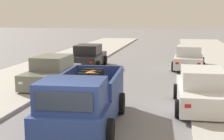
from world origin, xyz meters
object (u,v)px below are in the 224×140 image
at_px(car_left_mid, 189,58).
at_px(pickup_truck, 84,102).
at_px(car_left_near, 202,90).
at_px(car_right_near, 52,73).
at_px(car_left_far, 88,57).

bearing_deg(car_left_mid, pickup_truck, -106.42).
xyz_separation_m(car_left_near, car_right_near, (-6.94, 2.49, 0.00)).
relative_size(pickup_truck, car_left_near, 1.23).
bearing_deg(car_left_mid, car_right_near, -134.38).
height_order(pickup_truck, car_left_far, pickup_truck).
height_order(car_left_mid, car_left_far, same).
bearing_deg(pickup_truck, car_left_mid, 73.58).
bearing_deg(car_right_near, pickup_truck, -59.37).
bearing_deg(car_right_near, car_left_far, 88.83).
bearing_deg(car_left_mid, car_left_near, -89.04).
relative_size(car_left_mid, car_left_far, 1.01).
xyz_separation_m(pickup_truck, car_left_mid, (3.62, 12.28, -0.10)).
bearing_deg(car_left_near, pickup_truck, -142.89).
bearing_deg(car_right_near, car_left_mid, 45.62).
distance_m(car_right_near, car_left_far, 6.28).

